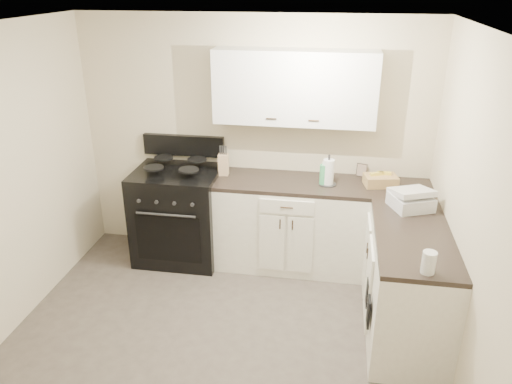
% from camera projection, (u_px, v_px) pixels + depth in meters
% --- Properties ---
extents(floor, '(3.60, 3.60, 0.00)m').
position_uv_depth(floor, '(216.00, 355.00, 4.03)').
color(floor, '#473F38').
rests_on(floor, ground).
extents(ceiling, '(3.60, 3.60, 0.00)m').
position_uv_depth(ceiling, '(203.00, 32.00, 3.03)').
color(ceiling, white).
rests_on(ceiling, wall_back).
extents(wall_back, '(3.60, 0.00, 3.60)m').
position_uv_depth(wall_back, '(253.00, 140.00, 5.16)').
color(wall_back, beige).
rests_on(wall_back, ground).
extents(wall_right, '(0.00, 3.60, 3.60)m').
position_uv_depth(wall_right, '(478.00, 236.00, 3.26)').
color(wall_right, beige).
rests_on(wall_right, ground).
extents(base_cabinets_back, '(1.55, 0.60, 0.90)m').
position_uv_depth(base_cabinets_back, '(289.00, 225.00, 5.14)').
color(base_cabinets_back, white).
rests_on(base_cabinets_back, floor).
extents(base_cabinets_right, '(0.60, 1.90, 0.90)m').
position_uv_depth(base_cabinets_right, '(403.00, 268.00, 4.39)').
color(base_cabinets_right, white).
rests_on(base_cabinets_right, floor).
extents(countertop_back, '(1.55, 0.60, 0.04)m').
position_uv_depth(countertop_back, '(291.00, 183.00, 4.96)').
color(countertop_back, black).
rests_on(countertop_back, base_cabinets_back).
extents(countertop_right, '(0.60, 1.90, 0.04)m').
position_uv_depth(countertop_right, '(410.00, 220.00, 4.21)').
color(countertop_right, black).
rests_on(countertop_right, base_cabinets_right).
extents(upper_cabinets, '(1.55, 0.30, 0.70)m').
position_uv_depth(upper_cabinets, '(295.00, 88.00, 4.72)').
color(upper_cabinets, white).
rests_on(upper_cabinets, wall_back).
extents(stove, '(0.87, 0.74, 1.05)m').
position_uv_depth(stove, '(179.00, 217.00, 5.29)').
color(stove, black).
rests_on(stove, floor).
extents(knife_block, '(0.11, 0.10, 0.22)m').
position_uv_depth(knife_block, '(223.00, 165.00, 5.07)').
color(knife_block, tan).
rests_on(knife_block, countertop_back).
extents(paper_towel, '(0.14, 0.14, 0.26)m').
position_uv_depth(paper_towel, '(328.00, 172.00, 4.82)').
color(paper_towel, white).
rests_on(paper_towel, countertop_back).
extents(soap_bottle, '(0.09, 0.09, 0.21)m').
position_uv_depth(soap_bottle, '(323.00, 175.00, 4.82)').
color(soap_bottle, '#43AF68').
rests_on(soap_bottle, countertop_back).
extents(picture_frame, '(0.11, 0.06, 0.13)m').
position_uv_depth(picture_frame, '(362.00, 170.00, 5.05)').
color(picture_frame, black).
rests_on(picture_frame, countertop_back).
extents(wicker_basket, '(0.34, 0.26, 0.10)m').
position_uv_depth(wicker_basket, '(381.00, 180.00, 4.83)').
color(wicker_basket, tan).
rests_on(wicker_basket, countertop_right).
extents(countertop_grill, '(0.42, 0.40, 0.12)m').
position_uv_depth(countertop_grill, '(411.00, 202.00, 4.36)').
color(countertop_grill, silver).
rests_on(countertop_grill, countertop_right).
extents(glass_jar, '(0.13, 0.13, 0.16)m').
position_uv_depth(glass_jar, '(429.00, 262.00, 3.39)').
color(glass_jar, silver).
rests_on(glass_jar, countertop_right).
extents(oven_mitt_near, '(0.02, 0.14, 0.24)m').
position_uv_depth(oven_mitt_near, '(369.00, 312.00, 3.85)').
color(oven_mitt_near, black).
rests_on(oven_mitt_near, base_cabinets_right).
extents(oven_mitt_far, '(0.02, 0.13, 0.22)m').
position_uv_depth(oven_mitt_far, '(368.00, 293.00, 4.06)').
color(oven_mitt_far, black).
rests_on(oven_mitt_far, base_cabinets_right).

